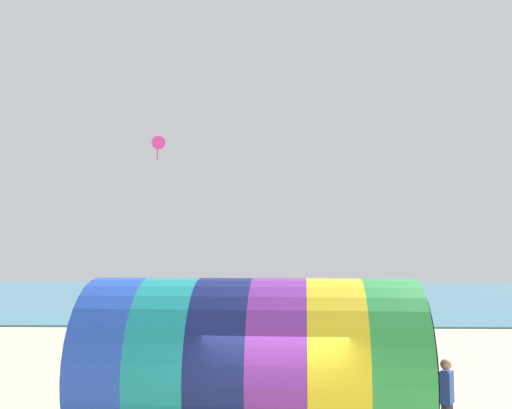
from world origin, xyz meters
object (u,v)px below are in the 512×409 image
object	(u,v)px
bystander_far_left	(397,333)
kite_magenta_delta	(157,141)
giant_inflatable_tube	(254,366)
bystander_mid_beach	(334,341)
kite_handler	(447,401)
bystander_near_water	(222,329)

from	to	relation	value
bystander_far_left	kite_magenta_delta	bearing A→B (deg)	178.80
giant_inflatable_tube	bystander_mid_beach	world-z (taller)	giant_inflatable_tube
giant_inflatable_tube	kite_magenta_delta	distance (m)	13.34
kite_magenta_delta	bystander_far_left	bearing A→B (deg)	-1.20
bystander_mid_beach	bystander_far_left	xyz separation A→B (m)	(2.59, 2.06, 0.00)
kite_handler	kite_magenta_delta	world-z (taller)	kite_magenta_delta
bystander_near_water	giant_inflatable_tube	bearing A→B (deg)	-81.79
kite_magenta_delta	bystander_mid_beach	distance (m)	10.21
kite_handler	bystander_mid_beach	world-z (taller)	kite_handler
kite_handler	kite_magenta_delta	xyz separation A→B (m)	(-8.10, 10.18, 7.35)
giant_inflatable_tube	bystander_near_water	size ratio (longest dim) A/B	3.88
bystander_mid_beach	bystander_far_left	distance (m)	3.31
kite_handler	bystander_mid_beach	distance (m)	8.06
bystander_far_left	kite_handler	bearing A→B (deg)	-96.47
kite_handler	bystander_far_left	size ratio (longest dim) A/B	1.06
kite_magenta_delta	bystander_near_water	bearing A→B (deg)	7.80
giant_inflatable_tube	bystander_near_water	distance (m)	11.34
kite_magenta_delta	bystander_mid_beach	world-z (taller)	kite_magenta_delta
bystander_mid_beach	kite_magenta_delta	bearing A→B (deg)	161.26
giant_inflatable_tube	bystander_far_left	distance (m)	11.81
bystander_near_water	bystander_far_left	world-z (taller)	bystander_near_water
giant_inflatable_tube	kite_magenta_delta	size ratio (longest dim) A/B	5.99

